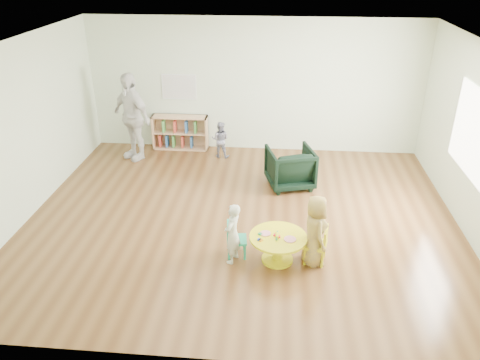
% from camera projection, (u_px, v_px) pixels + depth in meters
% --- Properties ---
extents(room, '(7.10, 7.00, 2.80)m').
position_uv_depth(room, '(243.00, 107.00, 6.90)').
color(room, brown).
rests_on(room, ground).
extents(activity_table, '(0.81, 0.81, 0.45)m').
position_uv_depth(activity_table, '(278.00, 244.00, 6.57)').
color(activity_table, '#D3CC11').
rests_on(activity_table, ground).
extents(kid_chair_left, '(0.31, 0.31, 0.53)m').
position_uv_depth(kid_chair_left, '(234.00, 239.00, 6.68)').
color(kid_chair_left, '#1C9E74').
rests_on(kid_chair_left, ground).
extents(kid_chair_right, '(0.36, 0.36, 0.57)m').
position_uv_depth(kid_chair_right, '(319.00, 244.00, 6.53)').
color(kid_chair_right, '#D3CC11').
rests_on(kid_chair_right, ground).
extents(bookshelf, '(1.20, 0.30, 0.75)m').
position_uv_depth(bookshelf, '(180.00, 132.00, 10.26)').
color(bookshelf, tan).
rests_on(bookshelf, ground).
extents(alphabet_poster, '(0.74, 0.01, 0.54)m').
position_uv_depth(alphabet_poster, '(179.00, 87.00, 9.93)').
color(alphabet_poster, white).
rests_on(alphabet_poster, ground).
extents(armchair, '(0.99, 1.01, 0.74)m').
position_uv_depth(armchair, '(290.00, 167.00, 8.62)').
color(armchair, black).
rests_on(armchair, ground).
extents(child_left, '(0.31, 0.38, 0.91)m').
position_uv_depth(child_left, '(233.00, 234.00, 6.48)').
color(child_left, silver).
rests_on(child_left, ground).
extents(child_right, '(0.46, 0.58, 1.05)m').
position_uv_depth(child_right, '(315.00, 231.00, 6.42)').
color(child_right, yellow).
rests_on(child_right, ground).
extents(toddler, '(0.41, 0.34, 0.77)m').
position_uv_depth(toddler, '(220.00, 140.00, 9.82)').
color(toddler, '#1B1F44').
rests_on(toddler, ground).
extents(adult_caretaker, '(1.12, 0.98, 1.81)m').
position_uv_depth(adult_caretaker, '(132.00, 117.00, 9.55)').
color(adult_caretaker, white).
rests_on(adult_caretaker, ground).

